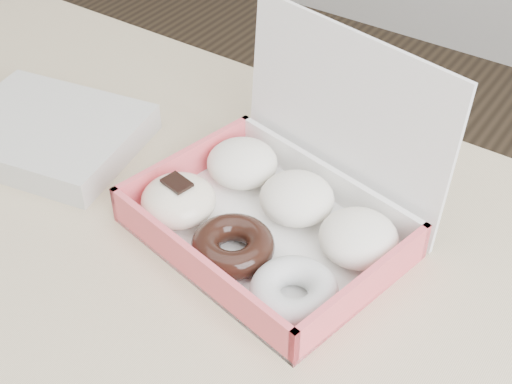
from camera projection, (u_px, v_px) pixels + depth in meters
The scene contains 3 objects.
table at pixel (115, 255), 0.96m from camera, with size 1.20×0.80×0.75m.
donut_box at pixel (275, 208), 0.86m from camera, with size 0.35×0.31×0.23m.
newspapers at pixel (48, 133), 1.00m from camera, with size 0.25×0.20×0.04m, color silver.
Camera 1 is at (0.54, -0.45, 1.35)m, focal length 50.00 mm.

